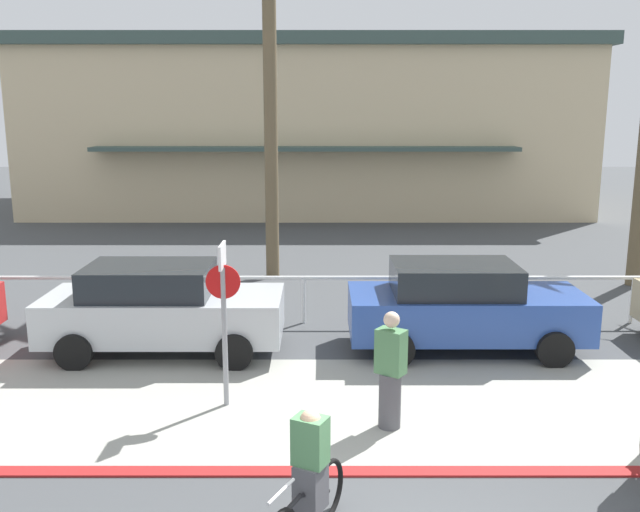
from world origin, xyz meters
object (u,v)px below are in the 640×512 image
Objects in this scene: palm_tree_1 at (272,36)px; cyclist_black_0 at (310,481)px; stop_sign_bike_lane at (225,301)px; pedestrian_1 at (392,375)px; car_blue_2 at (465,306)px; car_silver_1 at (163,308)px.

cyclist_black_0 is (1.16, -12.01, -5.67)m from palm_tree_1.
stop_sign_bike_lane is at bearing -91.10° from palm_tree_1.
stop_sign_bike_lane is 1.47× the size of pedestrian_1.
palm_tree_1 is at bearing 123.52° from car_blue_2.
car_blue_2 is 2.66× the size of cyclist_black_0.
car_silver_1 is 5.09m from pedestrian_1.
cyclist_black_0 is (2.85, -5.86, -0.18)m from car_silver_1.
stop_sign_bike_lane is 4.94m from car_blue_2.
stop_sign_bike_lane is 9.77m from palm_tree_1.
stop_sign_bike_lane is 0.58× the size of car_silver_1.
pedestrian_1 is (2.28, -9.34, -5.55)m from palm_tree_1.
stop_sign_bike_lane reaches higher than cyclist_black_0.
palm_tree_1 is at bearing 88.90° from stop_sign_bike_lane.
stop_sign_bike_lane is at bearing -57.78° from car_silver_1.
pedestrian_1 is (-1.70, -3.32, -0.06)m from car_blue_2.
palm_tree_1 reaches higher than cyclist_black_0.
palm_tree_1 reaches higher than car_blue_2.
palm_tree_1 is 5.28× the size of cyclist_black_0.
pedestrian_1 reaches higher than car_blue_2.
car_silver_1 is at bearing 115.95° from cyclist_black_0.
cyclist_black_0 is (-2.82, -5.99, -0.18)m from car_blue_2.
palm_tree_1 is (0.16, 8.57, 4.68)m from stop_sign_bike_lane.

